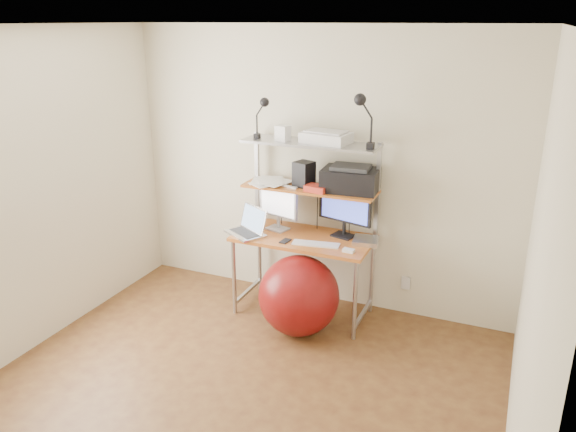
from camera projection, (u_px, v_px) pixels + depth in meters
name	position (u px, v px, depth m)	size (l,w,h in m)	color
room	(218.00, 238.00, 3.47)	(3.60, 3.60, 3.60)	brown
computer_desk	(307.00, 211.00, 4.87)	(1.20, 0.60, 1.57)	#C36D26
wall_outlet	(406.00, 283.00, 5.02)	(0.08, 0.01, 0.12)	silver
monitor_silver	(278.00, 203.00, 4.99)	(0.41, 0.19, 0.46)	#B1B0B5
monitor_black	(345.00, 208.00, 4.82)	(0.50, 0.19, 0.51)	black
laptop	(249.00, 228.00, 4.94)	(0.44, 0.41, 0.30)	silver
keyboard	(316.00, 244.00, 4.71)	(0.40, 0.11, 0.01)	silver
mouse	(349.00, 250.00, 4.56)	(0.09, 0.06, 0.03)	silver
mac_mini	(366.00, 241.00, 4.74)	(0.21, 0.21, 0.04)	silver
phone	(285.00, 241.00, 4.78)	(0.06, 0.12, 0.01)	black
printer	(350.00, 179.00, 4.73)	(0.49, 0.35, 0.22)	black
nas_cube	(304.00, 174.00, 4.86)	(0.15, 0.15, 0.22)	black
red_box	(317.00, 189.00, 4.74)	(0.19, 0.13, 0.05)	#B52C1D
scanner	(326.00, 137.00, 4.68)	(0.42, 0.31, 0.10)	silver
box_white	(283.00, 133.00, 4.76)	(0.11, 0.09, 0.13)	silver
box_grey	(282.00, 133.00, 4.84)	(0.11, 0.11, 0.11)	#303033
clip_lamp_left	(263.00, 109.00, 4.75)	(0.14, 0.08, 0.36)	black
clip_lamp_right	(362.00, 109.00, 4.39)	(0.17, 0.10, 0.43)	black
exercise_ball	(299.00, 295.00, 4.70)	(0.68, 0.68, 0.68)	maroon
paper_stack	(269.00, 181.00, 5.00)	(0.42, 0.43, 0.02)	white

